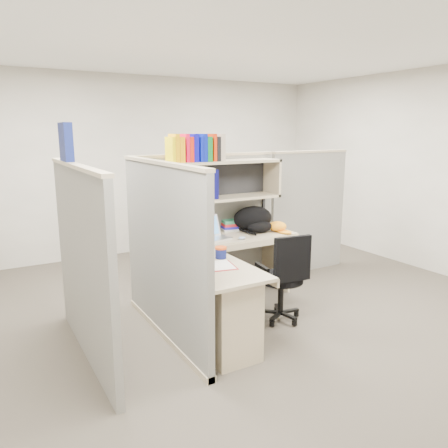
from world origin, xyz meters
TOP-DOWN VIEW (x-y plane):
  - ground at (0.00, 0.00)m, footprint 6.00×6.00m
  - room_shell at (0.00, 0.00)m, footprint 6.00×6.00m
  - cubicle at (-0.37, 0.45)m, footprint 3.79×1.84m
  - desk at (-0.41, -0.29)m, footprint 1.74×1.75m
  - laptop at (-0.13, 0.49)m, footprint 0.41×0.41m
  - backpack at (0.50, 0.60)m, footprint 0.57×0.49m
  - orange_cap at (0.72, 0.48)m, footprint 0.24×0.27m
  - snack_canister at (-0.40, -0.16)m, footprint 0.11×0.11m
  - tissue_box at (-0.78, -0.39)m, footprint 0.14×0.14m
  - mouse at (0.15, 0.35)m, footprint 0.09×0.06m
  - paper_cup at (0.00, 0.73)m, footprint 0.07×0.07m
  - book_stack at (0.26, 0.83)m, footprint 0.22×0.27m
  - loose_paper at (-0.51, -0.34)m, footprint 0.26×0.31m
  - task_chair at (0.24, -0.27)m, footprint 0.50×0.46m

SIDE VIEW (x-z plane):
  - ground at x=0.00m, z-range 0.00..0.00m
  - task_chair at x=0.24m, z-range -0.13..0.78m
  - desk at x=-0.41m, z-range 0.07..0.80m
  - loose_paper at x=-0.51m, z-range 0.73..0.73m
  - mouse at x=0.15m, z-range 0.73..0.76m
  - paper_cup at x=0.00m, z-range 0.73..0.82m
  - snack_canister at x=-0.40m, z-range 0.73..0.84m
  - orange_cap at x=0.72m, z-range 0.73..0.85m
  - book_stack at x=0.26m, z-range 0.73..0.85m
  - tissue_box at x=-0.78m, z-range 0.73..0.90m
  - laptop at x=-0.13m, z-range 0.73..0.99m
  - backpack at x=0.50m, z-range 0.73..1.02m
  - cubicle at x=-0.37m, z-range -0.07..1.88m
  - room_shell at x=0.00m, z-range -1.38..4.62m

